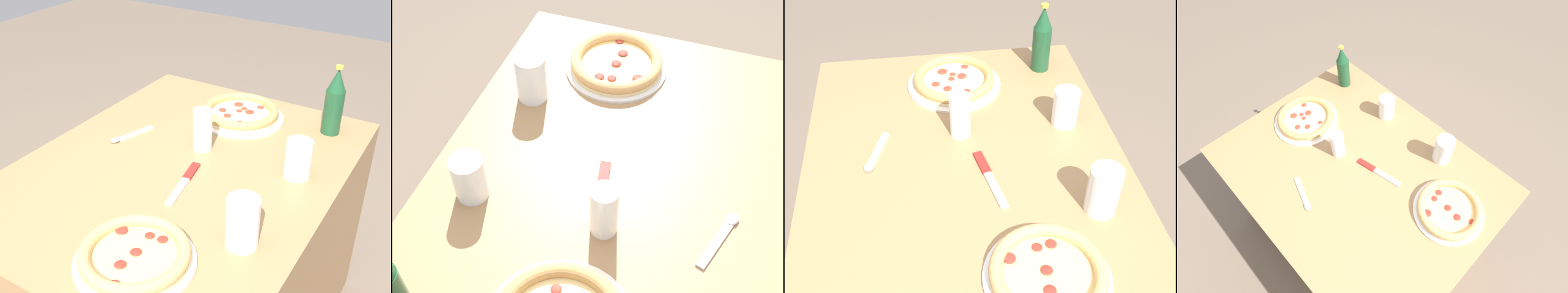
{
  "view_description": "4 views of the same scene",
  "coord_description": "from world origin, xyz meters",
  "views": [
    {
      "loc": [
        1.05,
        0.69,
        1.58
      ],
      "look_at": [
        -0.0,
        0.05,
        0.85
      ],
      "focal_mm": 45.0,
      "sensor_mm": 36.0,
      "label": 1
    },
    {
      "loc": [
        -0.77,
        -0.18,
        1.8
      ],
      "look_at": [
        0.03,
        0.09,
        0.85
      ],
      "focal_mm": 50.0,
      "sensor_mm": 36.0,
      "label": 2
    },
    {
      "loc": [
        0.99,
        -0.1,
        1.71
      ],
      "look_at": [
        0.0,
        0.04,
        0.82
      ],
      "focal_mm": 45.0,
      "sensor_mm": 36.0,
      "label": 3
    },
    {
      "loc": [
        0.53,
        -0.43,
        1.95
      ],
      "look_at": [
        -0.01,
        0.1,
        0.83
      ],
      "focal_mm": 28.0,
      "sensor_mm": 36.0,
      "label": 4
    }
  ],
  "objects": [
    {
      "name": "pizza_margherita",
      "position": [
        -0.38,
        0.01,
        0.79
      ],
      "size": [
        0.31,
        0.31,
        0.05
      ],
      "color": "silver",
      "rests_on": "table"
    },
    {
      "name": "pizza_pepperoni",
      "position": [
        0.4,
        0.13,
        0.79
      ],
      "size": [
        0.29,
        0.29,
        0.05
      ],
      "color": "silver",
      "rests_on": "table"
    },
    {
      "name": "glass_red_wine",
      "position": [
        0.22,
        0.31,
        0.83
      ],
      "size": [
        0.08,
        0.08,
        0.13
      ],
      "color": "white",
      "rests_on": "table"
    },
    {
      "name": "table",
      "position": [
        0.0,
        0.0,
        0.38
      ],
      "size": [
        1.19,
        0.91,
        0.77
      ],
      "color": "#997047",
      "rests_on": "ground_plane"
    },
    {
      "name": "knife",
      "position": [
        0.06,
        0.05,
        0.77
      ],
      "size": [
        0.22,
        0.06,
        0.01
      ],
      "color": "maroon",
      "rests_on": "table"
    },
    {
      "name": "glass_cola",
      "position": [
        -0.13,
        0.32,
        0.82
      ],
      "size": [
        0.08,
        0.08,
        0.12
      ],
      "color": "white",
      "rests_on": "table"
    },
    {
      "name": "beer_bottle",
      "position": [
        -0.45,
        0.32,
        0.88
      ],
      "size": [
        0.06,
        0.06,
        0.24
      ],
      "color": "#194728",
      "rests_on": "table"
    },
    {
      "name": "glass_water",
      "position": [
        -0.13,
        0.0,
        0.83
      ],
      "size": [
        0.06,
        0.06,
        0.14
      ],
      "color": "white",
      "rests_on": "table"
    },
    {
      "name": "spoon",
      "position": [
        -0.06,
        -0.25,
        0.77
      ],
      "size": [
        0.17,
        0.07,
        0.01
      ],
      "color": "silver",
      "rests_on": "table"
    }
  ]
}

